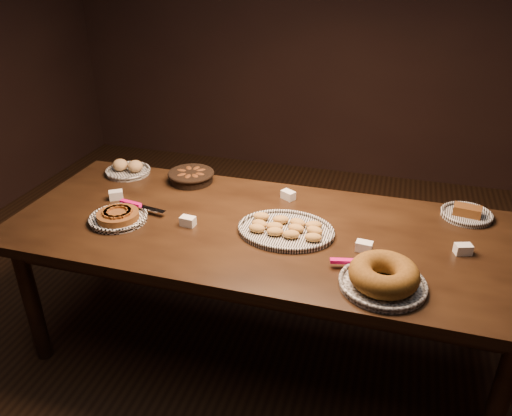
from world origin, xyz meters
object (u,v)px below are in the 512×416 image
(buffet_table, at_px, (261,240))
(bundt_cake_plate, at_px, (383,277))
(madeleine_platter, at_px, (286,229))
(apple_tart_plate, at_px, (118,217))

(buffet_table, xyz_separation_m, bundt_cake_plate, (0.58, -0.31, 0.12))
(madeleine_platter, bearing_deg, bundt_cake_plate, -22.48)
(apple_tart_plate, distance_m, bundt_cake_plate, 1.27)
(apple_tart_plate, bearing_deg, bundt_cake_plate, -30.73)
(madeleine_platter, bearing_deg, buffet_table, -177.57)
(buffet_table, distance_m, bundt_cake_plate, 0.67)
(buffet_table, relative_size, bundt_cake_plate, 6.14)
(apple_tart_plate, xyz_separation_m, madeleine_platter, (0.80, 0.12, -0.00))
(madeleine_platter, bearing_deg, apple_tart_plate, -161.37)
(buffet_table, distance_m, madeleine_platter, 0.16)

